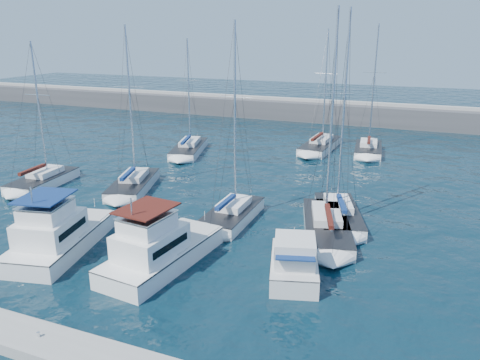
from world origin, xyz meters
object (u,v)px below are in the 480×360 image
at_px(motor_yacht_port_inner, 58,236).
at_px(sailboat_mid_c, 232,214).
at_px(sailboat_back_b, 320,145).
at_px(sailboat_back_a, 189,149).
at_px(motor_yacht_stbd_outer, 294,264).
at_px(motor_yacht_stbd_inner, 158,250).
at_px(sailboat_mid_e, 338,214).
at_px(sailboat_back_c, 368,149).
at_px(sailboat_mid_a, 43,180).
at_px(sailboat_mid_b, 133,184).
at_px(sailboat_mid_d, 326,226).

height_order(motor_yacht_port_inner, sailboat_mid_c, sailboat_mid_c).
bearing_deg(sailboat_back_b, sailboat_back_a, -149.15).
relative_size(motor_yacht_stbd_outer, sailboat_back_a, 0.43).
distance_m(motor_yacht_port_inner, motor_yacht_stbd_inner, 7.38).
relative_size(sailboat_mid_c, sailboat_mid_e, 0.95).
relative_size(sailboat_mid_e, sailboat_back_c, 1.05).
height_order(sailboat_back_a, sailboat_back_b, sailboat_back_b).
bearing_deg(motor_yacht_port_inner, sailboat_mid_e, 25.06).
relative_size(motor_yacht_stbd_inner, sailboat_mid_c, 0.61).
bearing_deg(sailboat_mid_c, sailboat_back_b, 86.74).
relative_size(sailboat_mid_a, sailboat_mid_c, 0.89).
bearing_deg(motor_yacht_port_inner, motor_yacht_stbd_outer, -2.88).
relative_size(motor_yacht_port_inner, sailboat_mid_c, 0.63).
distance_m(motor_yacht_stbd_outer, sailboat_back_a, 31.89).
bearing_deg(sailboat_mid_b, sailboat_back_c, 32.10).
distance_m(sailboat_mid_b, sailboat_back_b, 25.43).
relative_size(sailboat_mid_c, sailboat_back_c, 1.00).
relative_size(sailboat_mid_a, sailboat_back_b, 0.92).
xyz_separation_m(sailboat_mid_e, sailboat_back_c, (-0.63, 22.50, -0.00)).
bearing_deg(sailboat_mid_e, sailboat_mid_d, -116.41).
relative_size(motor_yacht_port_inner, motor_yacht_stbd_outer, 1.60).
distance_m(motor_yacht_stbd_outer, sailboat_mid_a, 28.31).
height_order(sailboat_mid_b, sailboat_mid_d, sailboat_mid_d).
xyz_separation_m(motor_yacht_port_inner, sailboat_mid_b, (-2.88, 12.89, -0.61)).
bearing_deg(sailboat_mid_e, sailboat_back_a, 126.95).
xyz_separation_m(motor_yacht_port_inner, sailboat_mid_e, (16.36, 12.44, -0.59)).
bearing_deg(sailboat_mid_b, sailboat_mid_c, -34.64).
distance_m(sailboat_mid_a, sailboat_back_a, 18.00).
relative_size(motor_yacht_port_inner, sailboat_back_a, 0.70).
xyz_separation_m(sailboat_mid_c, sailboat_back_a, (-13.27, 17.83, -0.04)).
relative_size(motor_yacht_stbd_outer, sailboat_mid_d, 0.37).
relative_size(motor_yacht_stbd_inner, sailboat_mid_d, 0.58).
bearing_deg(sailboat_mid_a, sailboat_mid_e, -1.93).
relative_size(sailboat_mid_b, sailboat_back_a, 1.10).
distance_m(sailboat_mid_a, sailboat_back_c, 36.56).
relative_size(motor_yacht_stbd_outer, sailboat_mid_e, 0.37).
bearing_deg(sailboat_mid_d, sailboat_back_a, 123.92).
xyz_separation_m(sailboat_mid_d, sailboat_back_c, (-0.25, 25.06, 0.02)).
bearing_deg(sailboat_mid_e, sailboat_back_c, 73.73).
xyz_separation_m(sailboat_mid_a, sailboat_back_a, (6.94, 16.61, -0.01)).
height_order(motor_yacht_port_inner, sailboat_mid_d, sailboat_mid_d).
xyz_separation_m(sailboat_mid_e, sailboat_back_a, (-20.98, 14.78, -0.04)).
relative_size(motor_yacht_stbd_outer, sailboat_mid_c, 0.39).
bearing_deg(motor_yacht_port_inner, sailboat_back_c, 53.58).
distance_m(sailboat_mid_a, sailboat_mid_d, 27.55).
bearing_deg(sailboat_mid_d, sailboat_mid_a, 162.49).
relative_size(motor_yacht_stbd_inner, sailboat_mid_b, 0.62).
bearing_deg(sailboat_mid_d, motor_yacht_stbd_outer, -109.10).
relative_size(sailboat_mid_a, sailboat_mid_e, 0.85).
distance_m(sailboat_back_a, sailboat_back_b, 16.39).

